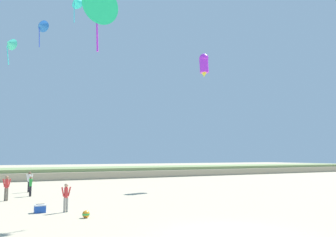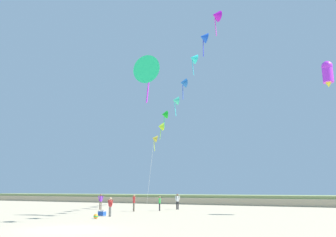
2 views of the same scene
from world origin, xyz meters
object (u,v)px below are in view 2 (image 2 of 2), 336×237
at_px(person_far_left, 101,200).
at_px(beach_ball, 96,216).
at_px(large_kite_mid_trail, 328,73).
at_px(person_near_left, 160,202).
at_px(person_near_right, 177,200).
at_px(person_far_right, 134,202).
at_px(person_mid_center, 110,205).
at_px(large_kite_low_lead, 148,70).
at_px(beach_cooler, 102,213).

relative_size(person_far_left, beach_ball, 4.72).
bearing_deg(large_kite_mid_trail, person_near_left, -175.07).
xyz_separation_m(person_near_left, person_near_right, (0.36, 3.28, 0.13)).
relative_size(person_near_left, person_far_right, 0.89).
height_order(person_near_left, person_far_left, person_far_left).
xyz_separation_m(person_near_left, person_mid_center, (0.59, -8.90, 0.02)).
bearing_deg(person_far_right, person_far_left, 168.28).
distance_m(large_kite_low_lead, large_kite_mid_trail, 16.34).
xyz_separation_m(person_near_right, large_kite_mid_trail, (16.51, -1.83, 11.57)).
height_order(person_mid_center, large_kite_low_lead, large_kite_low_lead).
bearing_deg(person_near_right, person_far_left, -150.18).
bearing_deg(beach_ball, person_near_right, 92.77).
height_order(person_near_left, beach_ball, person_near_left).
bearing_deg(large_kite_low_lead, beach_cooler, -154.67).
distance_m(large_kite_mid_trail, beach_ball, 23.73).
bearing_deg(person_near_right, person_near_left, -96.24).
bearing_deg(large_kite_mid_trail, person_near_right, 173.68).
distance_m(person_near_left, person_near_right, 3.31).
height_order(person_near_right, large_kite_mid_trail, large_kite_mid_trail).
bearing_deg(large_kite_mid_trail, person_far_right, -169.36).
xyz_separation_m(person_far_left, person_far_right, (5.24, -1.09, -0.02)).
bearing_deg(person_near_right, beach_ball, -87.23).
relative_size(person_mid_center, person_far_right, 0.91).
relative_size(person_near_left, beach_cooler, 2.58).
xyz_separation_m(large_kite_low_lead, beach_cooler, (-3.41, -1.62, -12.51)).
bearing_deg(large_kite_low_lead, large_kite_mid_trail, 30.35).
relative_size(person_near_right, beach_ball, 4.74).
xyz_separation_m(person_far_left, large_kite_mid_trail, (23.93, 2.42, 11.57)).
relative_size(person_far_left, person_far_right, 1.02).
distance_m(person_mid_center, beach_cooler, 1.49).
bearing_deg(person_mid_center, beach_cooler, 158.49).
height_order(person_far_right, large_kite_mid_trail, large_kite_mid_trail).
height_order(large_kite_mid_trail, beach_ball, large_kite_mid_trail).
relative_size(large_kite_mid_trail, beach_ball, 6.88).
distance_m(person_far_right, beach_cooler, 6.51).
bearing_deg(person_mid_center, large_kite_low_lead, 44.01).
distance_m(person_mid_center, person_far_right, 7.26).
relative_size(person_near_left, beach_ball, 4.12).
distance_m(large_kite_mid_trail, beach_cooler, 23.59).
height_order(person_near_right, person_far_left, person_near_right).
bearing_deg(person_far_right, person_near_right, 67.88).
height_order(person_mid_center, large_kite_mid_trail, large_kite_mid_trail).
bearing_deg(large_kite_mid_trail, large_kite_low_lead, -149.65).
height_order(person_near_left, large_kite_low_lead, large_kite_low_lead).
relative_size(large_kite_mid_trail, beach_cooler, 4.31).
xyz_separation_m(large_kite_mid_trail, beach_cooler, (-17.51, -9.87, -12.35)).
height_order(person_near_right, large_kite_low_lead, large_kite_low_lead).
bearing_deg(large_kite_low_lead, person_far_left, 149.30).
distance_m(person_mid_center, large_kite_mid_trail, 22.55).
distance_m(person_far_left, person_far_right, 5.36).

